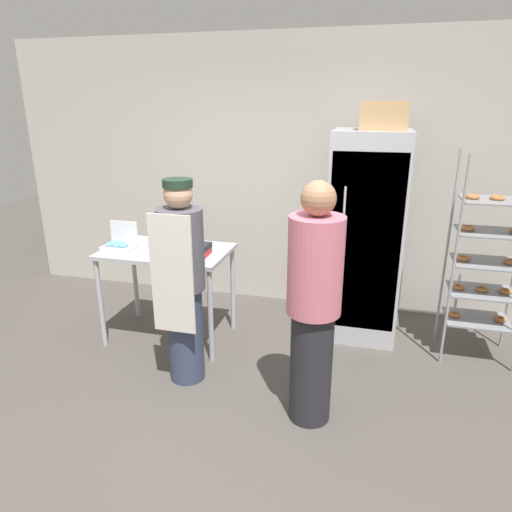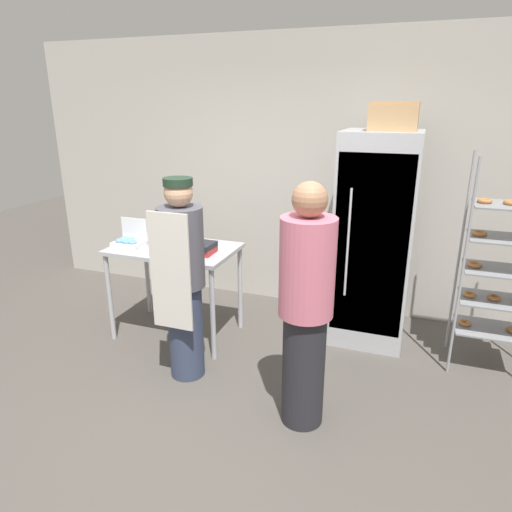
% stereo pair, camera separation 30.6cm
% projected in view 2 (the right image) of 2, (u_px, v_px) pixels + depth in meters
% --- Properties ---
extents(ground_plane, '(14.00, 14.00, 0.00)m').
position_uv_depth(ground_plane, '(223.00, 427.00, 3.15)').
color(ground_plane, '#4C4742').
extents(back_wall, '(6.40, 0.12, 2.79)m').
position_uv_depth(back_wall, '(310.00, 176.00, 4.74)').
color(back_wall, '#B7B2A8').
rests_on(back_wall, ground_plane).
extents(refrigerator, '(0.66, 0.69, 1.91)m').
position_uv_depth(refrigerator, '(374.00, 240.00, 4.09)').
color(refrigerator, '#ADAFB5').
rests_on(refrigerator, ground_plane).
extents(baking_rack, '(0.59, 0.45, 1.77)m').
position_uv_depth(baking_rack, '(499.00, 268.00, 3.61)').
color(baking_rack, '#93969B').
rests_on(baking_rack, ground_plane).
extents(prep_counter, '(1.12, 0.70, 0.87)m').
position_uv_depth(prep_counter, '(175.00, 257.00, 4.19)').
color(prep_counter, '#ADAFB5').
rests_on(prep_counter, ground_plane).
extents(donut_box, '(0.27, 0.21, 0.25)m').
position_uv_depth(donut_box, '(129.00, 242.00, 4.16)').
color(donut_box, white).
rests_on(donut_box, prep_counter).
extents(blender_pitcher, '(0.13, 0.13, 0.28)m').
position_uv_depth(blender_pitcher, '(169.00, 233.00, 4.15)').
color(blender_pitcher, '#99999E').
rests_on(blender_pitcher, prep_counter).
extents(binder_stack, '(0.31, 0.23, 0.10)m').
position_uv_depth(binder_stack, '(197.00, 248.00, 3.98)').
color(binder_stack, '#B72D2D').
rests_on(binder_stack, prep_counter).
extents(cardboard_storage_box, '(0.39, 0.35, 0.23)m').
position_uv_depth(cardboard_storage_box, '(394.00, 117.00, 3.69)').
color(cardboard_storage_box, tan).
rests_on(cardboard_storage_box, refrigerator).
extents(person_baker, '(0.34, 0.36, 1.62)m').
position_uv_depth(person_baker, '(183.00, 279.00, 3.51)').
color(person_baker, '#333D56').
rests_on(person_baker, ground_plane).
extents(person_customer, '(0.36, 0.36, 1.69)m').
position_uv_depth(person_customer, '(306.00, 308.00, 2.96)').
color(person_customer, '#232328').
rests_on(person_customer, ground_plane).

